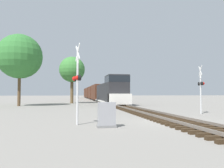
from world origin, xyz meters
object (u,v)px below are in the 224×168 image
Objects in this scene: crossing_signal_far at (201,86)px; crossing_signal_near at (77,80)px; tree_far_right at (20,57)px; relay_cabinet at (107,115)px; freight_train at (94,93)px; tree_mid_background at (72,70)px.

crossing_signal_near is at bearing 129.95° from crossing_signal_far.
tree_far_right is (-18.46, 15.45, 4.60)m from crossing_signal_far.
crossing_signal_far reaches higher than relay_cabinet.
tree_mid_background reaches higher than freight_train.
crossing_signal_far is (4.71, -47.97, 0.41)m from freight_train.
crossing_signal_near is at bearing 142.53° from relay_cabinet.
crossing_signal_far is 24.51m from tree_far_right.
crossing_signal_near is 0.53× the size of tree_mid_background.
tree_mid_background is at bearing 93.94° from relay_cabinet.
tree_far_right is 1.20× the size of tree_mid_background.
tree_far_right is at bearing 113.40° from relay_cabinet.
tree_mid_background is (-2.00, 29.03, 5.48)m from relay_cabinet.
tree_far_right reaches higher than crossing_signal_far.
tree_mid_background is at bearing -104.52° from freight_train.
crossing_signal_far is 0.41× the size of tree_far_right.
freight_train is 7.36× the size of tree_far_right.
crossing_signal_far is 0.49× the size of tree_mid_background.
tree_mid_background reaches higher than crossing_signal_near.
relay_cabinet is 29.61m from tree_mid_background.
crossing_signal_near is 22.23m from tree_far_right.
freight_train is at bearing 67.07° from tree_far_right.
relay_cabinet is (-9.17, -6.03, -1.79)m from crossing_signal_far.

